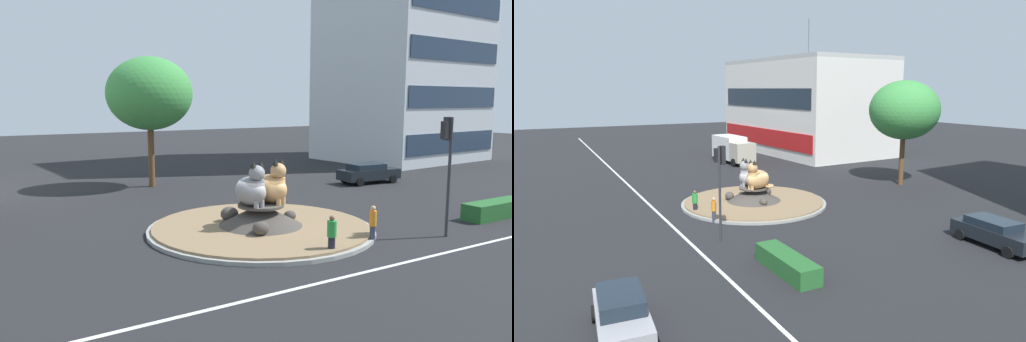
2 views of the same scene
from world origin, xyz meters
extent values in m
plane|color=black|center=(0.00, 0.00, 0.00)|extent=(160.00, 160.00, 0.00)
cube|color=silver|center=(0.00, -7.10, 0.00)|extent=(112.00, 0.20, 0.01)
cylinder|color=gray|center=(0.00, 0.00, 0.09)|extent=(10.97, 10.97, 0.18)
cylinder|color=#846B4C|center=(0.00, 0.00, 0.23)|extent=(10.53, 10.53, 0.11)
cone|color=#423D38|center=(0.00, 0.00, 0.80)|extent=(4.07, 4.07, 1.03)
cylinder|color=#423D38|center=(0.00, 0.00, 1.26)|extent=(2.24, 2.24, 0.12)
ellipsoid|color=#423D38|center=(1.68, -0.06, 0.55)|extent=(0.66, 0.58, 0.53)
ellipsoid|color=#423D38|center=(-0.90, 1.51, 0.65)|extent=(0.92, 0.82, 0.73)
ellipsoid|color=#423D38|center=(-1.00, -1.59, 0.60)|extent=(0.78, 0.66, 0.63)
ellipsoid|color=gray|center=(-0.57, 0.01, 2.01)|extent=(1.34, 1.99, 1.39)
cylinder|color=gray|center=(-0.55, -0.37, 2.17)|extent=(0.96, 0.96, 0.87)
sphere|color=gray|center=(-0.54, -0.51, 2.93)|extent=(0.76, 0.76, 0.76)
torus|color=gray|center=(-0.31, 0.81, 1.46)|extent=(0.98, 0.98, 0.17)
cone|color=black|center=(-0.33, -0.49, 3.37)|extent=(0.33, 0.33, 0.31)
cone|color=black|center=(-0.75, -0.52, 3.37)|extent=(0.33, 0.33, 0.31)
cylinder|color=gray|center=(-0.37, -0.67, 1.49)|extent=(0.24, 0.24, 0.35)
cylinder|color=gray|center=(-0.68, -0.69, 1.49)|extent=(0.24, 0.24, 0.35)
ellipsoid|color=tan|center=(0.57, 0.06, 2.02)|extent=(1.68, 2.18, 1.40)
cylinder|color=tan|center=(0.67, -0.31, 2.18)|extent=(1.12, 1.12, 0.88)
sphere|color=tan|center=(0.71, -0.45, 2.94)|extent=(0.77, 0.77, 0.77)
torus|color=tan|center=(0.67, 0.90, 1.46)|extent=(0.85, 0.85, 0.18)
cone|color=black|center=(0.91, -0.40, 3.39)|extent=(0.39, 0.39, 0.32)
cone|color=black|center=(0.50, -0.50, 3.39)|extent=(0.39, 0.39, 0.32)
cylinder|color=tan|center=(0.91, -0.58, 1.49)|extent=(0.25, 0.25, 0.35)
cylinder|color=tan|center=(0.60, -0.66, 1.49)|extent=(0.25, 0.25, 0.35)
cylinder|color=#2D2D33|center=(6.76, -5.46, 2.77)|extent=(0.14, 0.14, 5.54)
cube|color=black|center=(6.78, -5.24, 5.02)|extent=(0.33, 0.26, 1.05)
sphere|color=red|center=(6.78, -5.16, 5.33)|extent=(0.18, 0.18, 0.18)
sphere|color=#392706|center=(6.78, -5.16, 5.02)|extent=(0.18, 0.18, 0.18)
sphere|color=black|center=(6.78, -5.16, 4.70)|extent=(0.18, 0.18, 0.18)
cube|color=black|center=(6.31, -5.43, 4.97)|extent=(0.22, 0.29, 0.80)
cube|color=#233347|center=(29.53, 11.57, 2.21)|extent=(14.07, 1.13, 2.01)
cube|color=#233347|center=(29.53, 11.57, 6.62)|extent=(14.07, 1.13, 2.01)
cube|color=#233347|center=(29.53, 11.57, 11.03)|extent=(14.07, 1.13, 2.01)
cube|color=#233347|center=(29.53, 11.57, 15.44)|extent=(14.07, 1.13, 2.01)
cube|color=#235B28|center=(12.34, -4.32, 0.45)|extent=(4.37, 1.20, 0.90)
cylinder|color=brown|center=(-0.01, 14.99, 2.16)|extent=(0.45, 0.45, 4.32)
ellipsoid|color=#3D8E42|center=(-0.01, 14.99, 6.79)|extent=(6.19, 6.19, 5.26)
cylinder|color=#33384C|center=(3.07, -4.43, 0.39)|extent=(0.24, 0.24, 0.79)
cylinder|color=orange|center=(3.07, -4.43, 1.13)|extent=(0.32, 0.32, 0.68)
sphere|color=tan|center=(3.07, -4.43, 1.58)|extent=(0.23, 0.23, 0.23)
cylinder|color=black|center=(0.40, -4.81, 0.38)|extent=(0.29, 0.29, 0.77)
cylinder|color=#288C38|center=(0.40, -4.81, 1.10)|extent=(0.39, 0.39, 0.67)
sphere|color=brown|center=(0.40, -4.81, 1.54)|extent=(0.22, 0.22, 0.22)
cube|color=black|center=(14.72, 7.76, 0.70)|extent=(4.93, 2.25, 0.76)
cube|color=#19232D|center=(14.48, 7.78, 1.30)|extent=(2.81, 1.86, 0.44)
cylinder|color=black|center=(16.37, 8.57, 0.32)|extent=(0.66, 0.27, 0.64)
cylinder|color=black|center=(16.22, 6.70, 0.32)|extent=(0.66, 0.27, 0.64)
cylinder|color=black|center=(13.21, 8.82, 0.32)|extent=(0.66, 0.27, 0.64)
cylinder|color=black|center=(13.07, 6.95, 0.32)|extent=(0.66, 0.27, 0.64)
camera|label=1|loc=(-12.78, -20.22, 6.29)|focal=35.40mm
camera|label=2|loc=(29.85, -14.62, 8.68)|focal=31.50mm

